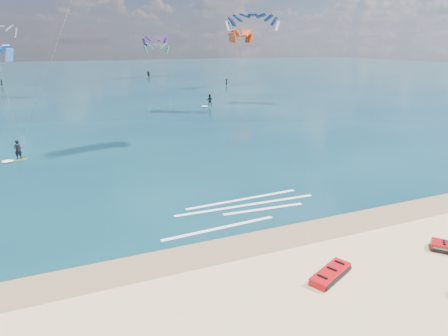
# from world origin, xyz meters

# --- Properties ---
(ground) EXTENTS (320.00, 320.00, 0.00)m
(ground) POSITION_xyz_m (0.00, 40.00, 0.00)
(ground) COLOR tan
(ground) RESTS_ON ground
(wet_sand_strip) EXTENTS (320.00, 2.40, 0.01)m
(wet_sand_strip) POSITION_xyz_m (0.00, 3.00, 0.00)
(wet_sand_strip) COLOR brown
(wet_sand_strip) RESTS_ON ground
(sea) EXTENTS (320.00, 200.00, 0.04)m
(sea) POSITION_xyz_m (0.00, 104.00, 0.02)
(sea) COLOR #0B2B3D
(sea) RESTS_ON ground
(packed_kite_left) EXTENTS (2.63, 1.97, 0.39)m
(packed_kite_left) POSITION_xyz_m (1.98, -0.88, 0.00)
(packed_kite_left) COLOR red
(packed_kite_left) RESTS_ON ground
(kitesurfer_main) EXTENTS (9.12, 6.90, 15.98)m
(kitesurfer_main) POSITION_xyz_m (-9.40, 20.38, 8.28)
(kitesurfer_main) COLOR yellow
(kitesurfer_main) RESTS_ON sea
(kitesurfer_far) EXTENTS (10.46, 8.22, 14.01)m
(kitesurfer_far) POSITION_xyz_m (15.92, 40.62, 7.25)
(kitesurfer_far) COLOR #B2DF21
(kitesurfer_far) RESTS_ON sea
(shoreline_foam) EXTENTS (10.16, 3.64, 0.01)m
(shoreline_foam) POSITION_xyz_m (1.68, 6.77, 0.05)
(shoreline_foam) COLOR white
(shoreline_foam) RESTS_ON ground
(distant_kites) EXTENTS (73.46, 37.59, 13.48)m
(distant_kites) POSITION_xyz_m (-5.58, 80.35, 5.45)
(distant_kites) COLOR gray
(distant_kites) RESTS_ON ground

